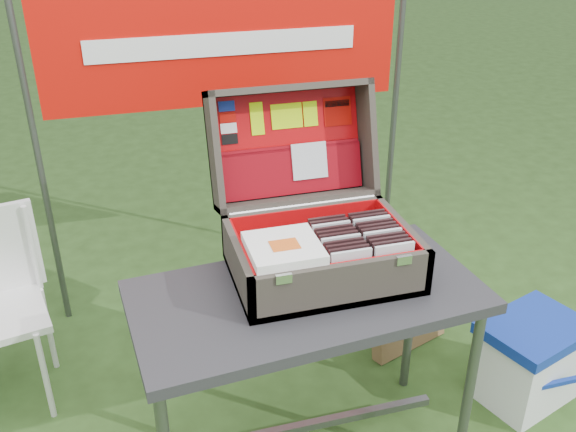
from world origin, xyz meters
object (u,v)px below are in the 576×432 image
object	(u,v)px
suitcase	(318,195)
cooler	(529,360)
table	(306,376)
cardboard_box	(409,306)

from	to	relation	value
suitcase	cooler	bearing A→B (deg)	-6.87
table	cardboard_box	distance (m)	0.82
table	suitcase	size ratio (longest dim) A/B	1.91
table	cardboard_box	size ratio (longest dim) A/B	2.72
table	cooler	world-z (taller)	table
suitcase	cardboard_box	size ratio (longest dim) A/B	1.43
suitcase	cardboard_box	distance (m)	1.03
suitcase	cardboard_box	xyz separation A→B (m)	(0.57, 0.33, -0.79)
table	cooler	size ratio (longest dim) A/B	2.83
suitcase	cardboard_box	world-z (taller)	suitcase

